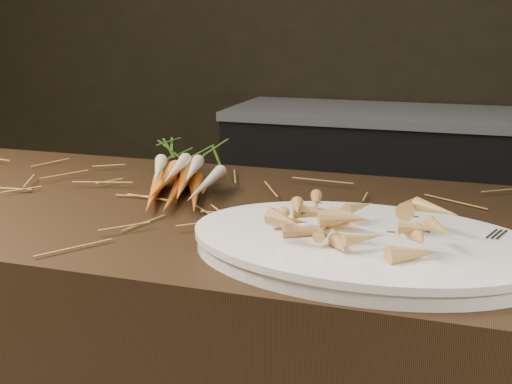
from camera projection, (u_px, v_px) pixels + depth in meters
back_counter at (426, 202)px, 2.96m from camera, size 1.82×0.62×0.84m
straw_bedding at (212, 203)px, 1.20m from camera, size 1.40×0.60×0.02m
root_veg_bunch at (184, 167)px, 1.35m from camera, size 0.26×0.46×0.08m
serving_platter at (363, 249)px, 0.95m from camera, size 0.53×0.37×0.03m
roasted_veg_heap at (364, 222)px, 0.94m from camera, size 0.26×0.20×0.06m
serving_fork at (495, 260)px, 0.86m from camera, size 0.08×0.19×0.00m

